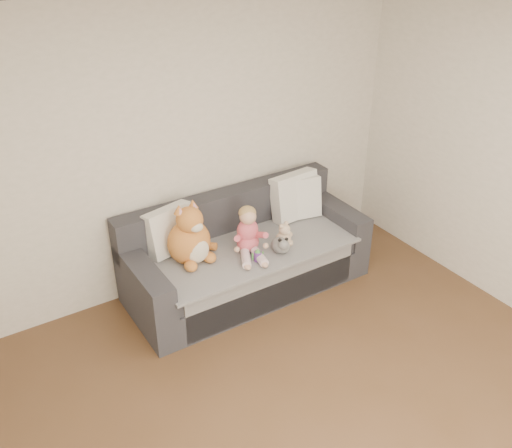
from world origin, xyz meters
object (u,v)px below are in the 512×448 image
(sofa, at_px, (245,257))
(teddy_bear, at_px, (284,237))
(sippy_cup, at_px, (258,255))
(toddler, at_px, (249,234))
(plush_cat, at_px, (190,239))

(sofa, relative_size, teddy_bear, 9.30)
(sofa, height_order, sippy_cup, sofa)
(toddler, bearing_deg, sippy_cup, -75.03)
(sofa, bearing_deg, toddler, -109.62)
(toddler, height_order, teddy_bear, toddler)
(sofa, height_order, teddy_bear, sofa)
(teddy_bear, height_order, sippy_cup, teddy_bear)
(plush_cat, height_order, teddy_bear, plush_cat)
(sofa, xyz_separation_m, plush_cat, (-0.54, -0.01, 0.37))
(plush_cat, bearing_deg, sippy_cup, -43.56)
(sofa, bearing_deg, sippy_cup, -101.96)
(toddler, relative_size, teddy_bear, 1.87)
(plush_cat, relative_size, teddy_bear, 2.44)
(sippy_cup, bearing_deg, toddler, 85.91)
(plush_cat, xyz_separation_m, teddy_bear, (0.80, -0.24, -0.12))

